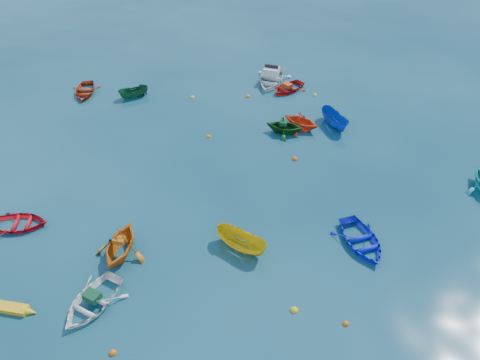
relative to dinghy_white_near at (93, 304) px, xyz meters
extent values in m
plane|color=#093643|center=(8.58, 2.43, 0.00)|extent=(160.00, 160.00, 0.00)
imported|color=white|center=(0.00, 0.00, 0.00)|extent=(4.19, 4.35, 0.74)
imported|color=#1120DA|center=(14.18, 1.37, 0.00)|extent=(3.00, 3.89, 0.75)
imported|color=orange|center=(1.34, 3.04, 0.00)|extent=(3.73, 3.99, 1.69)
imported|color=gold|center=(7.72, 2.24, 0.00)|extent=(3.05, 3.03, 1.21)
imported|color=red|center=(-4.40, 6.14, 0.00)|extent=(3.53, 2.75, 0.67)
imported|color=#104512|center=(12.75, 12.54, 0.00)|extent=(3.33, 3.15, 1.38)
imported|color=red|center=(14.59, 18.45, 0.00)|extent=(3.76, 3.46, 0.64)
imported|color=#0E3FB5|center=(16.60, 12.76, 0.00)|extent=(1.78, 3.20, 1.17)
imported|color=#B62F0F|center=(-1.78, 20.90, 0.00)|extent=(2.53, 3.36, 0.66)
imported|color=#E94015|center=(14.09, 12.92, 0.00)|extent=(3.55, 3.54, 1.42)
imported|color=#125027|center=(2.16, 19.61, 0.00)|extent=(2.58, 1.52, 0.94)
imported|color=white|center=(13.54, 20.05, 0.00)|extent=(4.58, 5.08, 1.46)
cube|color=#114627|center=(0.06, 0.08, 0.55)|extent=(0.95, 0.92, 0.37)
cube|color=#B76012|center=(1.36, 3.08, 0.99)|extent=(0.72, 0.63, 0.29)
cube|color=#10431C|center=(12.66, 12.58, 0.84)|extent=(0.69, 0.77, 0.30)
cube|color=#C84414|center=(14.50, 18.40, 0.49)|extent=(0.81, 0.87, 0.34)
sphere|color=#D35D0B|center=(1.01, -2.76, 0.00)|extent=(0.35, 0.35, 0.35)
sphere|color=yellow|center=(9.48, -2.07, 0.00)|extent=(0.38, 0.38, 0.38)
sphere|color=#DF5D0C|center=(11.64, -3.22, 0.00)|extent=(0.31, 0.31, 0.31)
sphere|color=orange|center=(7.33, 12.99, 0.00)|extent=(0.31, 0.31, 0.31)
sphere|color=yellow|center=(7.72, 3.60, 0.00)|extent=(0.29, 0.29, 0.29)
sphere|color=#E24C0C|center=(12.66, 9.33, 0.00)|extent=(0.38, 0.38, 0.38)
sphere|color=yellow|center=(6.74, 18.65, 0.00)|extent=(0.34, 0.34, 0.34)
sphere|color=orange|center=(11.17, 18.00, 0.00)|extent=(0.38, 0.38, 0.38)
sphere|color=yellow|center=(16.53, 17.23, 0.00)|extent=(0.32, 0.32, 0.32)
camera|label=1|loc=(4.59, -14.40, 19.17)|focal=35.00mm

